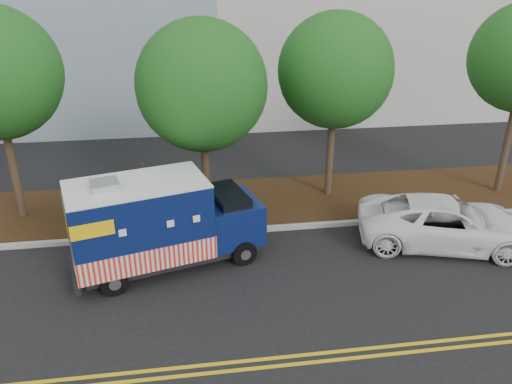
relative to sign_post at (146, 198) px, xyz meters
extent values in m
plane|color=black|center=(1.16, -1.90, -1.20)|extent=(120.00, 120.00, 0.00)
cube|color=#9E9E99|center=(1.16, -0.50, -1.12)|extent=(120.00, 0.18, 0.15)
cube|color=black|center=(1.16, 1.60, -1.12)|extent=(120.00, 4.00, 0.15)
cube|color=gold|center=(1.16, -6.35, -1.19)|extent=(120.00, 0.10, 0.01)
cube|color=gold|center=(1.16, -6.60, -1.19)|extent=(120.00, 0.10, 0.01)
cylinder|color=#38281C|center=(-4.34, 1.52, 0.79)|extent=(0.26, 0.26, 3.98)
cylinder|color=#38281C|center=(1.97, 1.01, 0.55)|extent=(0.26, 0.26, 3.49)
sphere|color=#175217|center=(1.97, 1.01, 3.34)|extent=(4.20, 4.20, 4.20)
cylinder|color=#38281C|center=(6.56, 1.84, 0.67)|extent=(0.26, 0.26, 3.74)
sphere|color=#175217|center=(6.56, 1.84, 3.53)|extent=(3.96, 3.96, 3.96)
cylinder|color=#38281C|center=(13.07, 1.16, 0.89)|extent=(0.26, 0.26, 4.19)
cube|color=#473828|center=(0.00, 0.00, 0.00)|extent=(0.06, 0.06, 2.40)
cube|color=black|center=(0.75, -2.04, -0.83)|extent=(5.22, 2.93, 0.25)
cube|color=#0A174B|center=(-0.01, -2.25, 0.39)|extent=(4.12, 2.94, 2.12)
cube|color=red|center=(-0.01, -2.25, -0.36)|extent=(4.16, 3.00, 0.66)
cube|color=white|center=(-0.01, -2.25, 1.47)|extent=(4.12, 2.94, 0.05)
cube|color=#B7B7BA|center=(-0.78, -2.46, 1.58)|extent=(0.87, 0.87, 0.19)
cube|color=#0A174B|center=(2.54, -1.54, -0.10)|extent=(2.04, 2.25, 1.24)
cube|color=black|center=(2.50, -1.56, 0.50)|extent=(1.31, 1.90, 0.57)
cube|color=black|center=(3.33, -1.33, -0.51)|extent=(0.54, 1.72, 0.27)
cube|color=black|center=(-1.84, -2.75, -0.80)|extent=(0.68, 1.96, 0.25)
cube|color=#B7B7BA|center=(-1.82, -2.75, 0.43)|extent=(0.46, 1.54, 1.68)
cube|color=#B7B7BA|center=(-0.04, -1.16, 0.43)|extent=(1.54, 0.46, 0.97)
cube|color=yellow|center=(-1.01, -3.61, 0.88)|extent=(1.03, 0.30, 0.40)
cube|color=yellow|center=(-1.57, -1.59, 0.88)|extent=(1.03, 0.30, 0.40)
cylinder|color=black|center=(2.87, -2.39, -0.83)|extent=(0.78, 0.44, 0.74)
cylinder|color=black|center=(2.39, -0.65, -0.83)|extent=(0.78, 0.44, 0.74)
cylinder|color=black|center=(-0.71, -3.38, -0.83)|extent=(0.78, 0.44, 0.74)
cylinder|color=black|center=(-1.19, -1.64, -0.83)|extent=(0.78, 0.44, 0.74)
imported|color=white|center=(9.22, -2.09, -0.46)|extent=(5.81, 3.82, 1.48)
camera|label=1|loc=(1.46, -14.81, 6.79)|focal=35.00mm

